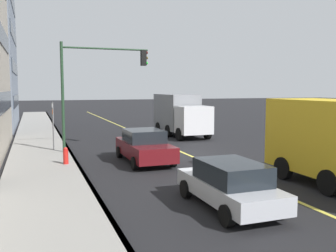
# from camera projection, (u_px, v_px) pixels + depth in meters

# --- Properties ---
(ground) EXTENTS (200.00, 200.00, 0.00)m
(ground) POSITION_uv_depth(u_px,v_px,m) (187.00, 155.00, 20.58)
(ground) COLOR black
(sidewalk_slab) EXTENTS (80.00, 3.25, 0.15)m
(sidewalk_slab) POSITION_uv_depth(u_px,v_px,m) (42.00, 163.00, 17.95)
(sidewalk_slab) COLOR gray
(sidewalk_slab) RESTS_ON ground
(curb_edge) EXTENTS (80.00, 0.16, 0.15)m
(curb_edge) POSITION_uv_depth(u_px,v_px,m) (75.00, 161.00, 18.48)
(curb_edge) COLOR slate
(curb_edge) RESTS_ON ground
(lane_stripe_center) EXTENTS (80.00, 0.16, 0.01)m
(lane_stripe_center) POSITION_uv_depth(u_px,v_px,m) (187.00, 154.00, 20.57)
(lane_stripe_center) COLOR #D8CC4C
(lane_stripe_center) RESTS_ON ground
(car_maroon) EXTENTS (4.73, 2.07, 1.62)m
(car_maroon) POSITION_uv_depth(u_px,v_px,m) (144.00, 146.00, 18.42)
(car_maroon) COLOR #591116
(car_maroon) RESTS_ON ground
(car_silver) EXTENTS (4.25, 1.89, 1.46)m
(car_silver) POSITION_uv_depth(u_px,v_px,m) (230.00, 184.00, 11.32)
(car_silver) COLOR #A8AAB2
(car_silver) RESTS_ON ground
(truck_gray) EXTENTS (6.66, 2.45, 3.19)m
(truck_gray) POSITION_uv_depth(u_px,v_px,m) (180.00, 114.00, 28.71)
(truck_gray) COLOR silver
(truck_gray) RESTS_ON ground
(traffic_light_mast) EXTENTS (0.28, 4.98, 6.19)m
(traffic_light_mast) POSITION_uv_depth(u_px,v_px,m) (96.00, 77.00, 20.83)
(traffic_light_mast) COLOR #1E3823
(traffic_light_mast) RESTS_ON ground
(street_sign_post) EXTENTS (0.60, 0.08, 2.89)m
(street_sign_post) POSITION_uv_depth(u_px,v_px,m) (53.00, 123.00, 21.20)
(street_sign_post) COLOR slate
(street_sign_post) RESTS_ON ground
(fire_hydrant) EXTENTS (0.24, 0.24, 0.94)m
(fire_hydrant) POSITION_uv_depth(u_px,v_px,m) (66.00, 157.00, 17.27)
(fire_hydrant) COLOR red
(fire_hydrant) RESTS_ON ground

